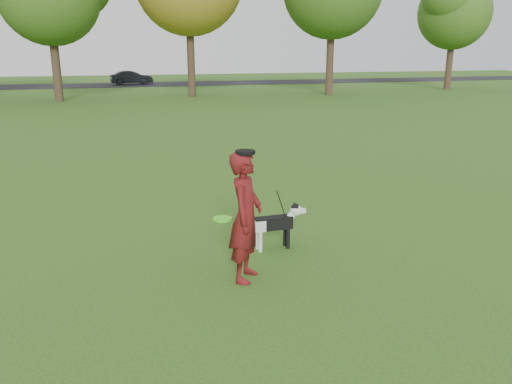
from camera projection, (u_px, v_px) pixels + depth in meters
name	position (u px, v px, depth m)	size (l,w,h in m)	color
ground	(258.00, 262.00, 6.86)	(120.00, 120.00, 0.00)	#285116
road	(119.00, 85.00, 43.57)	(120.00, 7.00, 0.02)	black
man	(246.00, 217.00, 6.14)	(0.60, 0.39, 1.65)	#580C17
dog	(278.00, 221.00, 7.23)	(0.89, 0.18, 0.68)	black
car_mid	(131.00, 78.00, 43.74)	(1.25, 3.59, 1.18)	black
man_held_items	(281.00, 205.00, 6.68)	(1.27, 0.99, 1.20)	#4AF31E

